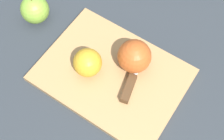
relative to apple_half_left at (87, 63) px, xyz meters
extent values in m
plane|color=#282D33|center=(0.06, 0.01, -0.05)|extent=(4.00, 4.00, 0.00)
cube|color=#A37A4C|center=(0.06, 0.01, -0.05)|extent=(0.42, 0.35, 0.02)
sphere|color=gold|center=(0.00, 0.00, 0.00)|extent=(0.08, 0.08, 0.08)
cylinder|color=beige|center=(0.00, -0.01, 0.00)|extent=(0.07, 0.03, 0.07)
sphere|color=#AD4C1E|center=(0.11, 0.06, 0.01)|extent=(0.09, 0.09, 0.09)
cylinder|color=beige|center=(0.11, 0.05, 0.01)|extent=(0.08, 0.04, 0.08)
cube|color=silver|center=(0.12, 0.06, -0.04)|extent=(0.02, 0.08, 0.00)
cube|color=#472D19|center=(0.12, -0.02, -0.03)|extent=(0.02, 0.08, 0.02)
sphere|color=olive|center=(-0.22, 0.11, -0.01)|extent=(0.08, 0.08, 0.08)
camera|label=1|loc=(0.21, -0.33, 0.70)|focal=50.00mm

